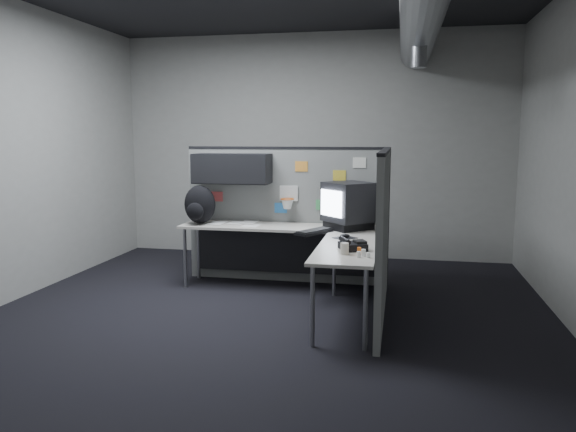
% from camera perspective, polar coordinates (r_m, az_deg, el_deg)
% --- Properties ---
extents(room, '(5.62, 5.62, 3.22)m').
position_cam_1_polar(room, '(5.32, 3.92, 11.75)').
color(room, black).
rests_on(room, ground).
extents(partition_back, '(2.44, 0.42, 1.63)m').
position_cam_1_polar(partition_back, '(6.71, -1.67, 1.63)').
color(partition_back, slate).
rests_on(partition_back, ground).
extents(partition_right, '(0.07, 2.23, 1.63)m').
position_cam_1_polar(partition_right, '(5.56, 9.65, -1.72)').
color(partition_right, slate).
rests_on(partition_right, ground).
extents(desk, '(2.31, 2.11, 0.73)m').
position_cam_1_polar(desk, '(6.17, 0.85, -2.55)').
color(desk, beige).
rests_on(desk, ground).
extents(monitor, '(0.64, 0.64, 0.52)m').
position_cam_1_polar(monitor, '(6.24, 6.17, 1.11)').
color(monitor, black).
rests_on(monitor, desk).
extents(keyboard, '(0.38, 0.49, 0.04)m').
position_cam_1_polar(keyboard, '(5.97, 2.68, -1.59)').
color(keyboard, black).
rests_on(keyboard, desk).
extents(mouse, '(0.26, 0.27, 0.04)m').
position_cam_1_polar(mouse, '(5.72, 5.81, -2.10)').
color(mouse, black).
rests_on(mouse, desk).
extents(phone, '(0.29, 0.30, 0.11)m').
position_cam_1_polar(phone, '(5.15, 6.55, -2.97)').
color(phone, black).
rests_on(phone, desk).
extents(bottles, '(0.13, 0.14, 0.07)m').
position_cam_1_polar(bottles, '(4.88, 7.51, -3.76)').
color(bottles, silver).
rests_on(bottles, desk).
extents(cup, '(0.08, 0.08, 0.10)m').
position_cam_1_polar(cup, '(4.95, 5.77, -3.31)').
color(cup, beige).
rests_on(cup, desk).
extents(papers, '(0.64, 0.45, 0.01)m').
position_cam_1_polar(papers, '(6.64, -5.06, -0.74)').
color(papers, white).
rests_on(papers, desk).
extents(backpack, '(0.44, 0.44, 0.45)m').
position_cam_1_polar(backpack, '(6.65, -8.99, 1.09)').
color(backpack, black).
rests_on(backpack, desk).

